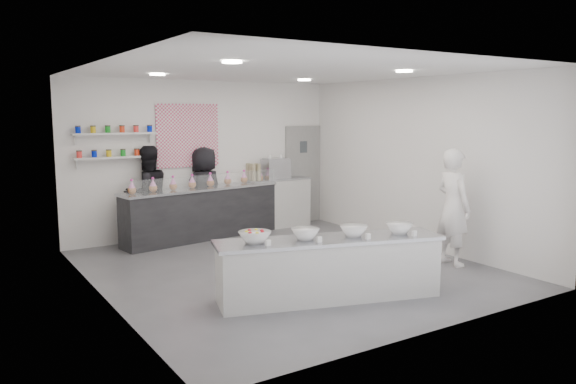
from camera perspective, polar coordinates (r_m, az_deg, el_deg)
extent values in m
plane|color=#515156|center=(8.75, -0.15, -7.74)|extent=(6.00, 6.00, 0.00)
plane|color=white|center=(8.45, -0.16, 12.24)|extent=(6.00, 6.00, 0.00)
plane|color=white|center=(11.11, -8.47, 3.41)|extent=(5.50, 0.00, 5.50)
plane|color=white|center=(7.38, -18.50, 0.77)|extent=(0.00, 6.00, 6.00)
plane|color=white|center=(10.20, 13.03, 2.88)|extent=(0.00, 6.00, 6.00)
cube|color=gray|center=(12.24, 1.52, 1.80)|extent=(0.88, 0.04, 2.10)
cube|color=#D03864|center=(10.92, -10.15, 5.66)|extent=(1.25, 0.03, 1.20)
cube|color=silver|center=(10.42, -17.08, 3.39)|extent=(1.45, 0.22, 0.04)
cube|color=silver|center=(10.40, -17.18, 5.70)|extent=(1.45, 0.22, 0.04)
cylinder|color=white|center=(6.89, -5.71, 12.99)|extent=(0.24, 0.24, 0.02)
cylinder|color=white|center=(8.52, 11.73, 11.91)|extent=(0.24, 0.24, 0.02)
cylinder|color=white|center=(9.27, -13.12, 11.54)|extent=(0.24, 0.24, 0.02)
cylinder|color=white|center=(10.55, 1.66, 11.30)|extent=(0.24, 0.24, 0.02)
cube|color=beige|center=(7.28, 4.22, -7.77)|extent=(3.01, 1.48, 0.80)
cube|color=black|center=(10.77, -8.72, -2.14)|extent=(3.24, 1.05, 0.99)
cube|color=white|center=(10.45, -7.98, 1.04)|extent=(3.11, 0.48, 0.27)
cube|color=beige|center=(11.75, -1.01, -1.10)|extent=(1.38, 0.44, 1.03)
cube|color=#93969E|center=(11.63, -1.26, 2.36)|extent=(0.53, 0.37, 0.41)
imported|color=white|center=(9.14, 16.44, -1.49)|extent=(0.52, 0.72, 1.84)
imported|color=black|center=(10.60, -14.08, -0.25)|extent=(0.94, 0.77, 1.79)
imported|color=black|center=(11.01, -8.45, 0.05)|extent=(0.97, 0.77, 1.73)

